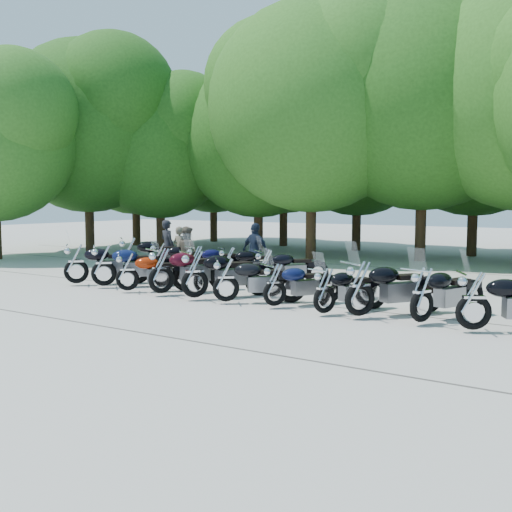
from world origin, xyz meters
The scene contains 31 objects.
ground centered at (0.00, 0.00, 0.00)m, with size 90.00×90.00×0.00m, color #A9A499.
tree_0 centered at (-15.42, 12.98, 5.45)m, with size 7.50×7.50×9.21m.
tree_1 centered at (-12.04, 11.24, 5.06)m, with size 6.97×6.97×8.55m.
tree_2 centered at (-7.25, 12.84, 5.31)m, with size 7.31×7.31×8.97m.
tree_3 centered at (-3.57, 11.24, 6.32)m, with size 8.70×8.70×10.67m.
tree_4 centered at (0.54, 13.09, 6.64)m, with size 9.13×9.13×11.20m.
tree_9 centered at (-13.53, 17.59, 5.52)m, with size 7.59×7.59×9.32m.
tree_10 centered at (-8.29, 16.97, 5.66)m, with size 7.78×7.78×9.55m.
tree_11 centered at (-3.76, 16.43, 5.49)m, with size 7.56×7.56×9.28m.
tree_12 centered at (1.80, 16.47, 5.72)m, with size 7.88×7.88×9.67m.
tree_17 centered at (-14.68, 9.00, 6.04)m, with size 8.31×8.31×10.20m.
motorcycle_0 centered at (-5.71, 0.55, 0.70)m, with size 0.75×2.47×1.40m, color black, non-canonical shape.
motorcycle_1 centered at (-4.65, 0.65, 0.70)m, with size 0.76×2.49×1.41m, color #0E1740, non-canonical shape.
motorcycle_2 centered at (-3.47, 0.40, 0.62)m, with size 0.66×2.18×1.23m, color #921F05, non-canonical shape.
motorcycle_3 centered at (-2.32, 0.50, 0.72)m, with size 0.77×2.54×1.43m, color #390713, non-canonical shape.
motorcycle_4 centered at (-1.15, 0.44, 0.71)m, with size 0.77×2.52×1.43m, color black, non-canonical shape.
motorcycle_5 centered at (-0.18, 0.44, 0.63)m, with size 0.68×2.24×1.27m, color black, non-canonical shape.
motorcycle_6 centered at (1.12, 0.58, 0.59)m, with size 0.64×2.10×1.19m, color #0C1237, non-canonical shape.
motorcycle_7 centered at (2.50, 0.42, 0.59)m, with size 0.64×2.10×1.19m, color black, non-canonical shape.
motorcycle_8 centered at (3.28, 0.50, 0.70)m, with size 0.76×2.48×1.40m, color black, non-canonical shape.
motorcycle_9 centered at (4.58, 0.60, 0.66)m, with size 0.72×2.35×1.33m, color black, non-canonical shape.
motorcycle_10 centered at (5.64, 0.42, 0.67)m, with size 0.72×2.37×1.34m, color black, non-canonical shape.
motorcycle_11 centered at (-6.14, 3.18, 0.72)m, with size 0.78×2.55×1.44m, color black, non-canonical shape.
motorcycle_12 centered at (-4.91, 3.30, 0.64)m, with size 0.69×2.28×1.29m, color black, non-canonical shape.
motorcycle_13 centered at (-3.26, 3.11, 0.63)m, with size 0.68×2.24×1.26m, color #0B0B33, non-canonical shape.
motorcycle_14 centered at (-2.14, 3.29, 0.63)m, with size 0.68×2.24×1.27m, color black, non-canonical shape.
motorcycle_15 centered at (-0.69, 3.05, 0.63)m, with size 0.68×2.24×1.27m, color black, non-canonical shape.
rider_0 centered at (-5.89, 4.78, 0.91)m, with size 0.66×0.43×1.82m, color black.
rider_1 centered at (-4.18, 3.81, 0.83)m, with size 0.81×0.63×1.67m, color brown.
rider_2 centered at (-2.07, 4.65, 0.90)m, with size 1.05×0.44×1.79m, color #1B263A.
rider_3 centered at (-5.29, 4.75, 0.80)m, with size 0.58×0.38×1.60m, color brown.
Camera 1 is at (8.29, -11.22, 2.55)m, focal length 42.00 mm.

